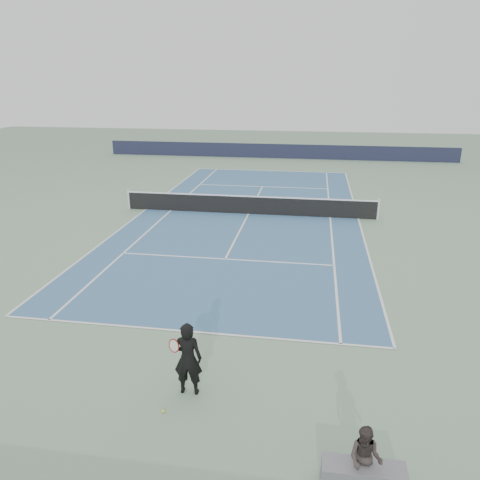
# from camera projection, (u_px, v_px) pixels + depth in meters

# --- Properties ---
(ground) EXTENTS (80.00, 80.00, 0.00)m
(ground) POSITION_uv_depth(u_px,v_px,m) (248.00, 214.00, 23.90)
(ground) COLOR gray
(court_surface) EXTENTS (10.97, 23.77, 0.01)m
(court_surface) POSITION_uv_depth(u_px,v_px,m) (249.00, 214.00, 23.90)
(court_surface) COLOR #3B658C
(court_surface) RESTS_ON ground
(tennis_net) EXTENTS (12.90, 0.10, 1.07)m
(tennis_net) POSITION_uv_depth(u_px,v_px,m) (249.00, 204.00, 23.74)
(tennis_net) COLOR silver
(tennis_net) RESTS_ON ground
(windscreen_far) EXTENTS (30.00, 0.25, 1.20)m
(windscreen_far) POSITION_uv_depth(u_px,v_px,m) (277.00, 151.00, 40.39)
(windscreen_far) COLOR black
(windscreen_far) RESTS_ON ground
(tennis_player) EXTENTS (0.79, 0.50, 1.71)m
(tennis_player) POSITION_uv_depth(u_px,v_px,m) (188.00, 359.00, 10.09)
(tennis_player) COLOR black
(tennis_player) RESTS_ON ground
(tennis_ball) EXTENTS (0.07, 0.07, 0.07)m
(tennis_ball) POSITION_uv_depth(u_px,v_px,m) (163.00, 411.00, 9.72)
(tennis_ball) COLOR #D2E42E
(tennis_ball) RESTS_ON ground
(spectator_bench) EXTENTS (1.47, 0.89, 1.20)m
(spectator_bench) POSITION_uv_depth(u_px,v_px,m) (364.00, 467.00, 7.82)
(spectator_bench) COLOR slate
(spectator_bench) RESTS_ON ground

